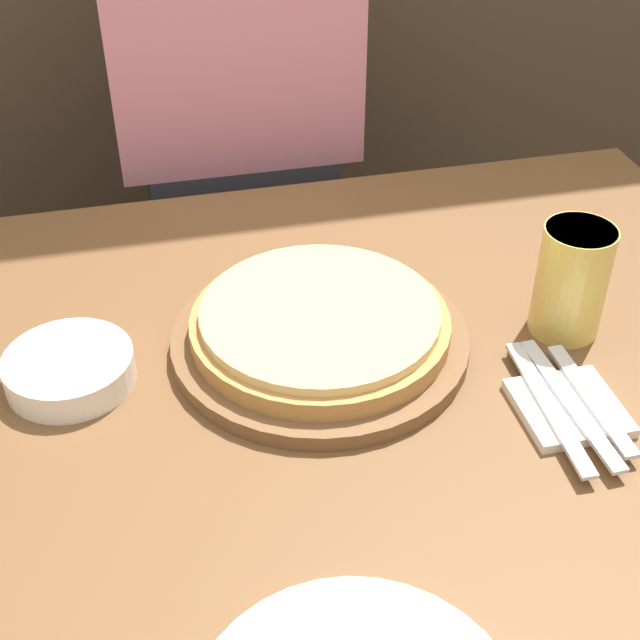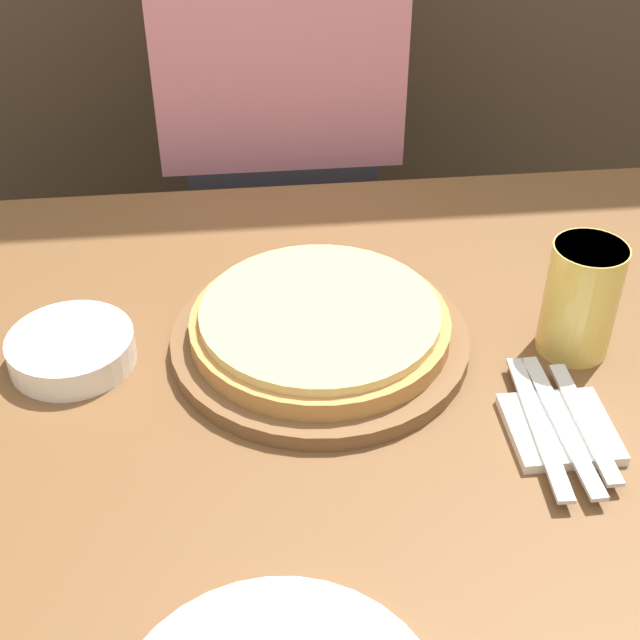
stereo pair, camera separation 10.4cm
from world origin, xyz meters
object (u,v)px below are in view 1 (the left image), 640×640
at_px(side_bowl, 69,369).
at_px(spoon, 591,398).
at_px(dinner_knife, 570,402).
at_px(pizza_on_board, 320,330).
at_px(beer_glass, 572,276).
at_px(diner_person, 240,185).
at_px(fork, 548,406).

bearing_deg(side_bowl, spoon, -17.79).
xyz_separation_m(side_bowl, dinner_knife, (0.53, -0.18, -0.00)).
bearing_deg(pizza_on_board, beer_glass, -6.22).
distance_m(pizza_on_board, side_bowl, 0.29).
bearing_deg(diner_person, beer_glass, -64.01).
xyz_separation_m(side_bowl, fork, (0.50, -0.18, -0.00)).
height_order(dinner_knife, spoon, same).
distance_m(fork, spoon, 0.05).
xyz_separation_m(pizza_on_board, spoon, (0.26, -0.17, -0.01)).
distance_m(pizza_on_board, spoon, 0.31).
bearing_deg(side_bowl, fork, -19.44).
xyz_separation_m(pizza_on_board, beer_glass, (0.30, -0.03, 0.05)).
height_order(pizza_on_board, diner_person, diner_person).
height_order(fork, spoon, same).
distance_m(beer_glass, fork, 0.18).
bearing_deg(pizza_on_board, diner_person, 90.67).
xyz_separation_m(pizza_on_board, side_bowl, (-0.29, 0.00, -0.01)).
relative_size(pizza_on_board, diner_person, 0.26).
xyz_separation_m(fork, spoon, (0.05, 0.00, 0.00)).
relative_size(pizza_on_board, spoon, 1.93).
distance_m(beer_glass, spoon, 0.16).
bearing_deg(pizza_on_board, fork, -39.22).
xyz_separation_m(beer_glass, diner_person, (-0.31, 0.63, -0.17)).
bearing_deg(beer_glass, diner_person, 115.99).
bearing_deg(side_bowl, dinner_knife, -18.58).
height_order(pizza_on_board, dinner_knife, pizza_on_board).
bearing_deg(fork, beer_glass, 58.67).
distance_m(pizza_on_board, dinner_knife, 0.29).
relative_size(fork, diner_person, 0.16).
xyz_separation_m(side_bowl, spoon, (0.55, -0.18, -0.00)).
bearing_deg(side_bowl, diner_person, 64.38).
bearing_deg(fork, spoon, 0.00).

